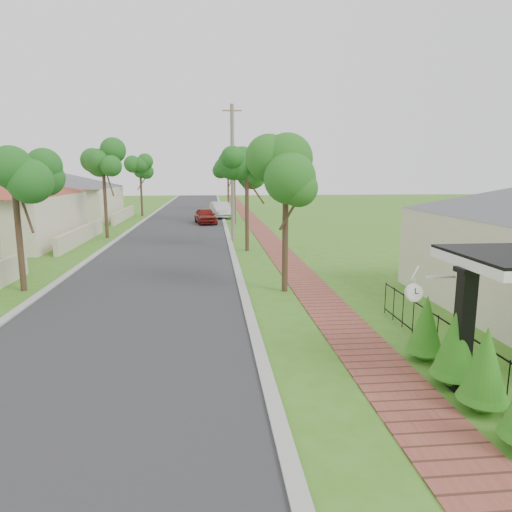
{
  "coord_description": "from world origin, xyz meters",
  "views": [
    {
      "loc": [
        -0.46,
        -9.31,
        4.35
      ],
      "look_at": [
        1.05,
        6.16,
        1.5
      ],
      "focal_mm": 32.0,
      "sensor_mm": 36.0,
      "label": 1
    }
  ],
  "objects_px": {
    "parked_car_red": "(205,216)",
    "parked_car_white": "(220,210)",
    "utility_pole": "(233,173)",
    "station_clock": "(416,291)",
    "porch_post": "(463,335)",
    "near_tree": "(286,181)"
  },
  "relations": [
    {
      "from": "porch_post",
      "to": "station_clock",
      "type": "bearing_deg",
      "value": 154.86
    },
    {
      "from": "parked_car_red",
      "to": "station_clock",
      "type": "height_order",
      "value": "station_clock"
    },
    {
      "from": "porch_post",
      "to": "parked_car_red",
      "type": "height_order",
      "value": "porch_post"
    },
    {
      "from": "near_tree",
      "to": "utility_pole",
      "type": "relative_size",
      "value": 0.6
    },
    {
      "from": "parked_car_white",
      "to": "parked_car_red",
      "type": "bearing_deg",
      "value": -115.01
    },
    {
      "from": "porch_post",
      "to": "station_clock",
      "type": "relative_size",
      "value": 2.42
    },
    {
      "from": "utility_pole",
      "to": "station_clock",
      "type": "height_order",
      "value": "utility_pole"
    },
    {
      "from": "porch_post",
      "to": "near_tree",
      "type": "distance_m",
      "value": 8.84
    },
    {
      "from": "near_tree",
      "to": "station_clock",
      "type": "distance_m",
      "value": 8.03
    },
    {
      "from": "parked_car_white",
      "to": "utility_pole",
      "type": "distance_m",
      "value": 15.73
    },
    {
      "from": "near_tree",
      "to": "station_clock",
      "type": "height_order",
      "value": "near_tree"
    },
    {
      "from": "parked_car_white",
      "to": "station_clock",
      "type": "height_order",
      "value": "station_clock"
    },
    {
      "from": "parked_car_red",
      "to": "parked_car_white",
      "type": "bearing_deg",
      "value": 65.23
    },
    {
      "from": "parked_car_red",
      "to": "parked_car_white",
      "type": "distance_m",
      "value": 5.39
    },
    {
      "from": "porch_post",
      "to": "parked_car_white",
      "type": "distance_m",
      "value": 36.55
    },
    {
      "from": "parked_car_red",
      "to": "parked_car_white",
      "type": "height_order",
      "value": "parked_car_white"
    },
    {
      "from": "station_clock",
      "to": "porch_post",
      "type": "bearing_deg",
      "value": -25.14
    },
    {
      "from": "parked_car_red",
      "to": "station_clock",
      "type": "relative_size",
      "value": 3.77
    },
    {
      "from": "parked_car_red",
      "to": "utility_pole",
      "type": "distance_m",
      "value": 10.91
    },
    {
      "from": "porch_post",
      "to": "utility_pole",
      "type": "distance_m",
      "value": 21.55
    },
    {
      "from": "parked_car_white",
      "to": "near_tree",
      "type": "height_order",
      "value": "near_tree"
    },
    {
      "from": "parked_car_white",
      "to": "utility_pole",
      "type": "xyz_separation_m",
      "value": [
        0.5,
        -15.31,
        3.56
      ]
    }
  ]
}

